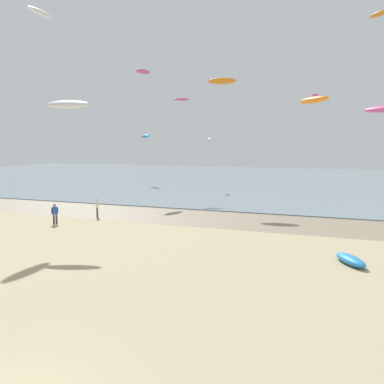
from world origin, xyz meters
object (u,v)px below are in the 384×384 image
(kite_aloft_4, at_px, (181,99))
(kite_aloft_8, at_px, (209,139))
(grounded_kite, at_px, (350,260))
(kite_aloft_0, at_px, (40,13))
(kite_aloft_3, at_px, (379,14))
(kite_aloft_13, at_px, (314,100))
(kite_aloft_1, at_px, (143,72))
(person_by_waterline, at_px, (55,213))
(kite_aloft_11, at_px, (316,96))
(kite_aloft_7, at_px, (222,81))
(person_nearest_camera, at_px, (97,207))
(kite_aloft_12, at_px, (145,136))
(kite_aloft_6, at_px, (68,104))

(kite_aloft_4, height_order, kite_aloft_8, kite_aloft_4)
(grounded_kite, relative_size, kite_aloft_8, 1.25)
(kite_aloft_0, distance_m, kite_aloft_3, 36.54)
(kite_aloft_13, bearing_deg, kite_aloft_1, 4.96)
(person_by_waterline, relative_size, kite_aloft_8, 0.86)
(grounded_kite, relative_size, kite_aloft_11, 0.88)
(kite_aloft_4, height_order, kite_aloft_7, kite_aloft_7)
(person_nearest_camera, distance_m, kite_aloft_3, 38.03)
(grounded_kite, distance_m, kite_aloft_13, 9.47)
(person_by_waterline, relative_size, kite_aloft_3, 0.61)
(grounded_kite, relative_size, kite_aloft_0, 0.74)
(person_by_waterline, bearing_deg, kite_aloft_0, 133.21)
(person_by_waterline, relative_size, kite_aloft_12, 0.49)
(kite_aloft_0, xyz_separation_m, kite_aloft_1, (2.68, 15.93, -2.66))
(kite_aloft_6, xyz_separation_m, kite_aloft_12, (-9.64, 33.12, -1.67))
(kite_aloft_1, xyz_separation_m, kite_aloft_13, (22.07, -22.41, -6.90))
(person_nearest_camera, relative_size, kite_aloft_12, 0.49)
(person_by_waterline, relative_size, kite_aloft_1, 0.68)
(kite_aloft_7, distance_m, kite_aloft_8, 13.34)
(kite_aloft_0, xyz_separation_m, kite_aloft_4, (8.00, 16.19, -6.40))
(kite_aloft_0, bearing_deg, kite_aloft_8, -23.04)
(kite_aloft_0, xyz_separation_m, kite_aloft_7, (14.42, 12.14, -5.07))
(kite_aloft_3, xyz_separation_m, kite_aloft_7, (-16.63, -6.95, -7.65))
(person_nearest_camera, height_order, kite_aloft_13, kite_aloft_13)
(person_nearest_camera, xyz_separation_m, kite_aloft_13, (18.73, -5.58, 8.38))
(person_nearest_camera, height_order, grounded_kite, person_nearest_camera)
(kite_aloft_8, xyz_separation_m, kite_aloft_11, (14.76, -9.32, 4.47))
(person_nearest_camera, height_order, kite_aloft_7, kite_aloft_7)
(kite_aloft_6, bearing_deg, person_by_waterline, -42.08)
(kite_aloft_7, relative_size, kite_aloft_8, 1.61)
(person_nearest_camera, xyz_separation_m, kite_aloft_4, (1.98, 17.08, 11.53))
(kite_aloft_12, bearing_deg, person_nearest_camera, -20.72)
(kite_aloft_1, bearing_deg, kite_aloft_7, -87.96)
(kite_aloft_8, relative_size, kite_aloft_13, 0.82)
(grounded_kite, bearing_deg, person_nearest_camera, 41.41)
(kite_aloft_3, bearing_deg, kite_aloft_0, -97.89)
(kite_aloft_4, bearing_deg, kite_aloft_8, -129.21)
(kite_aloft_7, bearing_deg, kite_aloft_0, -147.22)
(person_nearest_camera, xyz_separation_m, kite_aloft_11, (18.56, 14.52, 10.99))
(grounded_kite, xyz_separation_m, kite_aloft_8, (-17.27, 30.97, 7.19))
(person_by_waterline, height_order, kite_aloft_3, kite_aloft_3)
(person_nearest_camera, bearing_deg, kite_aloft_8, 80.93)
(kite_aloft_0, xyz_separation_m, kite_aloft_13, (24.75, -6.47, -9.56))
(grounded_kite, xyz_separation_m, kite_aloft_12, (-29.70, 35.29, 7.77))
(kite_aloft_1, xyz_separation_m, kite_aloft_4, (5.32, 0.25, -3.75))
(grounded_kite, distance_m, kite_aloft_4, 33.16)
(kite_aloft_12, bearing_deg, kite_aloft_7, 10.63)
(kite_aloft_4, bearing_deg, kite_aloft_6, 63.41)
(person_nearest_camera, relative_size, kite_aloft_4, 0.82)
(kite_aloft_3, relative_size, kite_aloft_13, 1.16)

